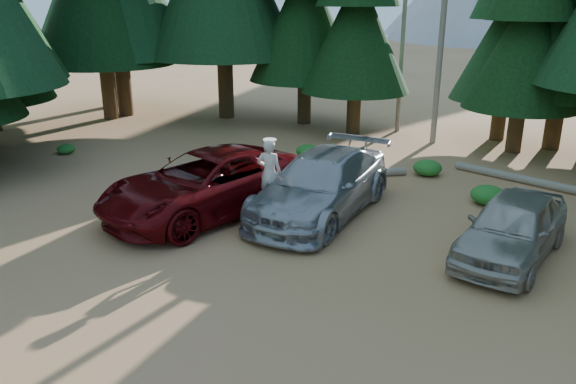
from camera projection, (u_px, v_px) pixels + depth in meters
name	position (u px, v px, depth m)	size (l,w,h in m)	color
ground	(242.00, 284.00, 12.15)	(160.00, 160.00, 0.00)	olive
forest_belt_north	(417.00, 138.00, 24.83)	(36.00, 7.00, 22.00)	black
snag_back	(404.00, 19.00, 24.54)	(0.20, 0.20, 10.00)	gray
red_pickup	(208.00, 183.00, 15.92)	(2.97, 6.45, 1.79)	#58070A
silver_minivan_center	(321.00, 185.00, 15.87)	(2.44, 6.00, 1.74)	#A1A3A9
silver_minivan_right	(513.00, 227.00, 13.21)	(1.80, 4.49, 1.53)	#A9A396
frisbee_player	(269.00, 173.00, 15.46)	(0.77, 0.58, 1.92)	beige
log_left	(352.00, 174.00, 19.32)	(0.27, 0.27, 3.84)	gray
log_mid	(342.00, 155.00, 21.74)	(0.24, 0.24, 2.94)	gray
log_right	(515.00, 178.00, 18.94)	(0.27, 0.27, 4.28)	gray
shrub_far_left	(243.00, 156.00, 20.90)	(1.03, 1.03, 0.57)	#227122
shrub_left	(308.00, 151.00, 21.76)	(0.92, 0.92, 0.51)	#227122
shrub_center_left	(283.00, 171.00, 19.27)	(0.86, 0.86, 0.47)	#227122
shrub_center_right	(427.00, 168.00, 19.57)	(0.98, 0.98, 0.54)	#227122
shrub_right	(488.00, 195.00, 16.83)	(1.03, 1.03, 0.56)	#227122
shrub_edge_west	(66.00, 149.00, 22.32)	(0.70, 0.70, 0.39)	#227122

